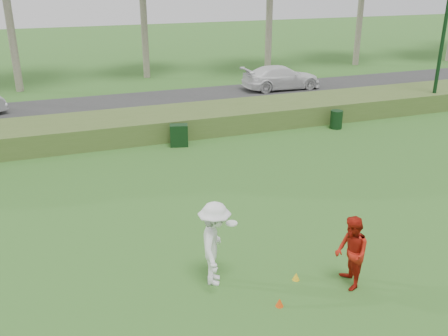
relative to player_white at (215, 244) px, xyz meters
name	(u,v)px	position (x,y,z in m)	size (l,w,h in m)	color
ground	(283,279)	(1.52, -0.46, -1.00)	(120.00, 120.00, 0.00)	#296020
reed_strip	(161,123)	(1.52, 11.54, -0.55)	(80.00, 3.00, 0.90)	#425E25
park_road	(140,106)	(1.52, 16.54, -0.97)	(80.00, 6.00, 0.06)	#2D2D2D
player_white	(215,244)	(0.00, 0.00, 0.00)	(1.19, 1.48, 2.00)	white
player_red	(351,253)	(2.80, -1.20, -0.14)	(0.83, 0.65, 1.72)	#AA1A0E
cone_orange	(280,302)	(1.00, -1.34, -0.90)	(0.17, 0.17, 0.19)	#E9450C
cone_yellow	(296,276)	(1.79, -0.59, -0.90)	(0.17, 0.17, 0.19)	yellow
utility_cabinet	(179,135)	(1.78, 9.58, -0.55)	(0.72, 0.45, 0.90)	black
trash_bin	(336,119)	(9.15, 9.50, -0.58)	(0.55, 0.55, 0.83)	black
car_right	(281,77)	(10.31, 17.49, -0.25)	(1.93, 4.75, 1.38)	white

